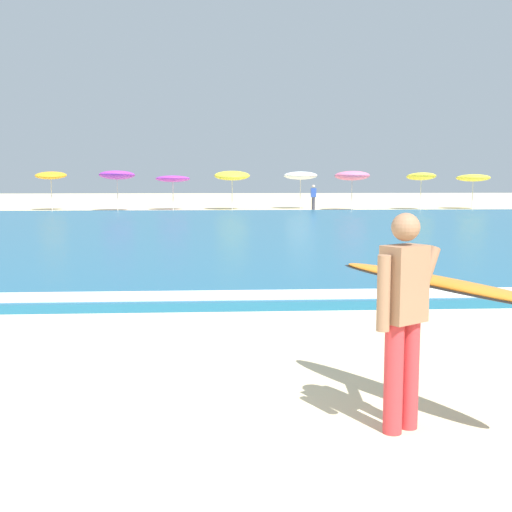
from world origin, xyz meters
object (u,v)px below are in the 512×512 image
(beach_umbrella_0, at_px, (51,175))
(beach_umbrella_2, at_px, (173,179))
(surfer_with_board, at_px, (424,299))
(beach_umbrella_5, at_px, (352,176))
(beach_umbrella_7, at_px, (473,178))
(beachgoer_near_row_left, at_px, (313,197))
(beach_umbrella_3, at_px, (232,176))
(beach_umbrella_6, at_px, (421,176))
(beach_umbrella_4, at_px, (301,176))
(beach_umbrella_1, at_px, (117,175))

(beach_umbrella_0, distance_m, beach_umbrella_2, 7.51)
(surfer_with_board, relative_size, beach_umbrella_0, 0.87)
(beach_umbrella_5, relative_size, beach_umbrella_7, 1.09)
(surfer_with_board, bearing_deg, beachgoer_near_row_left, 82.97)
(beach_umbrella_3, bearing_deg, beachgoer_near_row_left, -20.90)
(beach_umbrella_2, relative_size, beach_umbrella_6, 0.91)
(beach_umbrella_0, distance_m, beach_umbrella_4, 15.71)
(beach_umbrella_0, bearing_deg, beach_umbrella_7, 0.04)
(beach_umbrella_7, bearing_deg, beach_umbrella_6, -172.13)
(beach_umbrella_2, relative_size, beach_umbrella_3, 0.87)
(beach_umbrella_7, height_order, beachgoer_near_row_left, beach_umbrella_7)
(beach_umbrella_4, bearing_deg, beach_umbrella_0, -176.39)
(beach_umbrella_1, distance_m, beach_umbrella_5, 14.37)
(surfer_with_board, distance_m, beach_umbrella_0, 37.63)
(beach_umbrella_6, height_order, beachgoer_near_row_left, beach_umbrella_6)
(beach_umbrella_0, xyz_separation_m, beach_umbrella_3, (11.22, 0.10, -0.01))
(beach_umbrella_2, bearing_deg, beach_umbrella_4, 7.27)
(beach_umbrella_5, bearing_deg, beach_umbrella_3, 169.99)
(surfer_with_board, xyz_separation_m, beach_umbrella_6, (11.24, 35.19, 1.06))
(beach_umbrella_6, distance_m, beach_umbrella_7, 3.60)
(beachgoer_near_row_left, bearing_deg, beach_umbrella_5, 12.95)
(beach_umbrella_2, distance_m, beach_umbrella_4, 8.24)
(surfer_with_board, bearing_deg, beach_umbrella_5, 79.07)
(beach_umbrella_1, height_order, beach_umbrella_6, beach_umbrella_1)
(beach_umbrella_2, bearing_deg, beach_umbrella_5, -5.93)
(beach_umbrella_1, distance_m, beach_umbrella_6, 18.96)
(beach_umbrella_0, bearing_deg, beach_umbrella_6, -1.18)
(beachgoer_near_row_left, bearing_deg, beach_umbrella_3, 159.10)
(beachgoer_near_row_left, bearing_deg, surfer_with_board, -97.03)
(beach_umbrella_1, height_order, beachgoer_near_row_left, beach_umbrella_1)
(beach_umbrella_5, bearing_deg, beachgoer_near_row_left, -167.05)
(beach_umbrella_5, distance_m, beach_umbrella_7, 8.24)
(beach_umbrella_0, height_order, beach_umbrella_7, beach_umbrella_0)
(beach_umbrella_3, bearing_deg, surfer_with_board, -88.83)
(surfer_with_board, distance_m, beach_umbrella_5, 35.12)
(beach_umbrella_0, xyz_separation_m, beach_umbrella_4, (15.68, 0.99, -0.00))
(beach_umbrella_1, bearing_deg, beach_umbrella_0, 164.61)
(beachgoer_near_row_left, bearing_deg, beach_umbrella_7, 9.58)
(beach_umbrella_5, height_order, beachgoer_near_row_left, beach_umbrella_5)
(beach_umbrella_1, relative_size, beach_umbrella_2, 1.14)
(beach_umbrella_1, height_order, beach_umbrella_7, beach_umbrella_1)
(beach_umbrella_4, height_order, beach_umbrella_5, beach_umbrella_5)
(beach_umbrella_2, xyz_separation_m, beachgoer_near_row_left, (8.61, -1.72, -1.10))
(beach_umbrella_4, relative_size, beachgoer_near_row_left, 1.54)
(beach_umbrella_2, height_order, beach_umbrella_4, beach_umbrella_4)
(beach_umbrella_7, bearing_deg, beach_umbrella_2, -179.79)
(beach_umbrella_3, xyz_separation_m, beach_umbrella_6, (11.96, -0.57, -0.05))
(beach_umbrella_5, relative_size, beach_umbrella_6, 1.02)
(beach_umbrella_6, xyz_separation_m, beachgoer_near_row_left, (-7.06, -1.30, -1.25))
(surfer_with_board, distance_m, beachgoer_near_row_left, 34.15)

